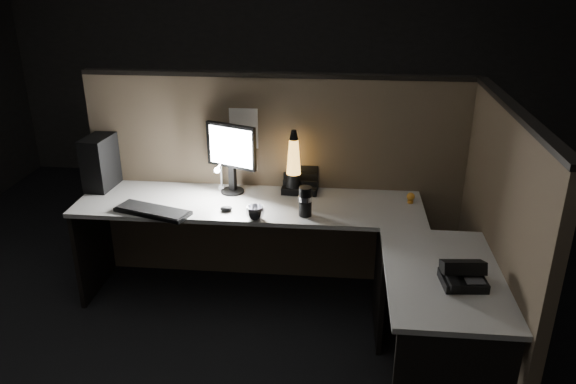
# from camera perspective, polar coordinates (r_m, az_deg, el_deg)

# --- Properties ---
(floor) EXTENTS (6.00, 6.00, 0.00)m
(floor) POSITION_cam_1_polar(r_m,az_deg,el_deg) (3.59, -2.80, -15.78)
(floor) COLOR black
(floor) RESTS_ON ground
(room_shell) EXTENTS (6.00, 6.00, 6.00)m
(room_shell) POSITION_cam_1_polar(r_m,az_deg,el_deg) (2.88, -3.42, 10.32)
(room_shell) COLOR silver
(room_shell) RESTS_ON ground
(partition_back) EXTENTS (2.66, 0.06, 1.50)m
(partition_back) POSITION_cam_1_polar(r_m,az_deg,el_deg) (4.02, -1.12, 1.03)
(partition_back) COLOR brown
(partition_back) RESTS_ON ground
(partition_right) EXTENTS (0.06, 1.66, 1.50)m
(partition_right) POSITION_cam_1_polar(r_m,az_deg,el_deg) (3.36, 20.37, -5.09)
(partition_right) COLOR brown
(partition_right) RESTS_ON ground
(desk) EXTENTS (2.60, 1.60, 0.73)m
(desk) POSITION_cam_1_polar(r_m,az_deg,el_deg) (3.46, 0.57, -5.83)
(desk) COLOR #BCBAB1
(desk) RESTS_ON ground
(pc_tower) EXTENTS (0.19, 0.36, 0.37)m
(pc_tower) POSITION_cam_1_polar(r_m,az_deg,el_deg) (4.16, -18.33, 3.03)
(pc_tower) COLOR black
(pc_tower) RESTS_ON desk
(monitor) EXTENTS (0.36, 0.18, 0.48)m
(monitor) POSITION_cam_1_polar(r_m,az_deg,el_deg) (3.82, -5.78, 4.11)
(monitor) COLOR black
(monitor) RESTS_ON desk
(keyboard) EXTENTS (0.52, 0.31, 0.02)m
(keyboard) POSITION_cam_1_polar(r_m,az_deg,el_deg) (3.68, -13.57, -1.91)
(keyboard) COLOR black
(keyboard) RESTS_ON desk
(mouse) EXTENTS (0.09, 0.07, 0.03)m
(mouse) POSITION_cam_1_polar(r_m,az_deg,el_deg) (3.62, -6.30, -1.69)
(mouse) COLOR black
(mouse) RESTS_ON desk
(clip_lamp) EXTENTS (0.04, 0.16, 0.21)m
(clip_lamp) POSITION_cam_1_polar(r_m,az_deg,el_deg) (3.87, -6.98, 1.64)
(clip_lamp) COLOR white
(clip_lamp) RESTS_ON desk
(organizer) EXTENTS (0.25, 0.22, 0.18)m
(organizer) POSITION_cam_1_polar(r_m,az_deg,el_deg) (3.91, 1.28, 0.76)
(organizer) COLOR black
(organizer) RESTS_ON desk
(lava_lamp) EXTENTS (0.12, 0.12, 0.45)m
(lava_lamp) POSITION_cam_1_polar(r_m,az_deg,el_deg) (3.82, 0.57, 2.51)
(lava_lamp) COLOR black
(lava_lamp) RESTS_ON desk
(travel_mug) EXTENTS (0.09, 0.09, 0.19)m
(travel_mug) POSITION_cam_1_polar(r_m,az_deg,el_deg) (3.51, 1.77, -0.96)
(travel_mug) COLOR black
(travel_mug) RESTS_ON desk
(steel_mug) EXTENTS (0.13, 0.13, 0.09)m
(steel_mug) POSITION_cam_1_polar(r_m,az_deg,el_deg) (3.48, -3.35, -2.14)
(steel_mug) COLOR #B9BAC0
(steel_mug) RESTS_ON desk
(figurine) EXTENTS (0.05, 0.05, 0.05)m
(figurine) POSITION_cam_1_polar(r_m,az_deg,el_deg) (3.79, 12.36, -0.45)
(figurine) COLOR orange
(figurine) RESTS_ON desk
(pinned_paper) EXTENTS (0.20, 0.00, 0.28)m
(pinned_paper) POSITION_cam_1_polar(r_m,az_deg,el_deg) (3.89, -4.52, 6.45)
(pinned_paper) COLOR white
(pinned_paper) RESTS_ON partition_back
(desk_phone) EXTENTS (0.23, 0.23, 0.13)m
(desk_phone) POSITION_cam_1_polar(r_m,az_deg,el_deg) (2.95, 17.29, -8.04)
(desk_phone) COLOR black
(desk_phone) RESTS_ON desk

